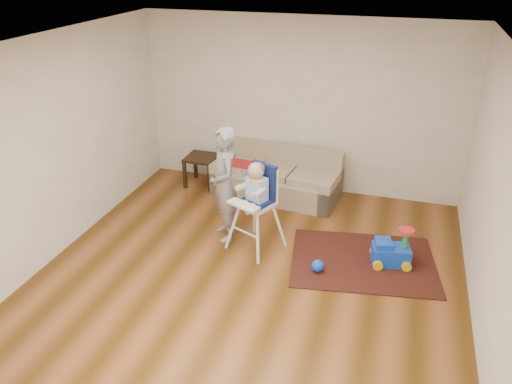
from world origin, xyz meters
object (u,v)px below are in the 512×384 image
(sofa, at_px, (276,174))
(side_table, at_px, (202,170))
(adult, at_px, (224,185))
(toy_ball, at_px, (318,266))
(ride_on_toy, at_px, (392,246))
(high_chair, at_px, (256,208))

(sofa, height_order, side_table, sofa)
(sofa, distance_m, adult, 1.49)
(toy_ball, bearing_deg, ride_on_toy, 27.81)
(toy_ball, relative_size, adult, 0.10)
(adult, bearing_deg, side_table, 179.19)
(side_table, bearing_deg, toy_ball, -39.91)
(toy_ball, bearing_deg, adult, 160.96)
(high_chair, relative_size, adult, 0.78)
(sofa, relative_size, side_table, 4.09)
(side_table, bearing_deg, adult, -57.20)
(toy_ball, height_order, adult, adult)
(toy_ball, bearing_deg, high_chair, 159.43)
(sofa, xyz_separation_m, adult, (-0.34, -1.39, 0.40))
(sofa, height_order, ride_on_toy, sofa)
(side_table, xyz_separation_m, adult, (0.93, -1.45, 0.53))
(ride_on_toy, distance_m, toy_ball, 0.95)
(sofa, xyz_separation_m, toy_ball, (1.02, -1.86, -0.29))
(toy_ball, bearing_deg, sofa, 118.81)
(toy_ball, xyz_separation_m, adult, (-1.36, 0.47, 0.69))
(side_table, bearing_deg, sofa, -2.63)
(sofa, height_order, toy_ball, sofa)
(ride_on_toy, bearing_deg, high_chair, 170.97)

